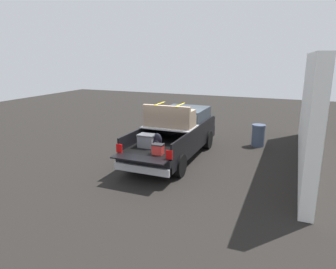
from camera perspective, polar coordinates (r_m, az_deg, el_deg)
The scene contains 4 objects.
ground_plane at distance 12.24m, azimuth 1.08°, elevation -4.34°, with size 40.00×40.00×0.00m, color black.
pickup_truck at distance 12.30m, azimuth 1.71°, elevation 0.29°, with size 6.05×2.06×2.23m.
building_facade at distance 12.28m, azimuth 24.87°, elevation 4.13°, with size 9.31×0.36×4.05m, color white.
trash_can at distance 14.28m, azimuth 16.49°, elevation -0.13°, with size 0.60×0.60×0.98m.
Camera 1 is at (-10.79, -4.24, 3.94)m, focal length 32.65 mm.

